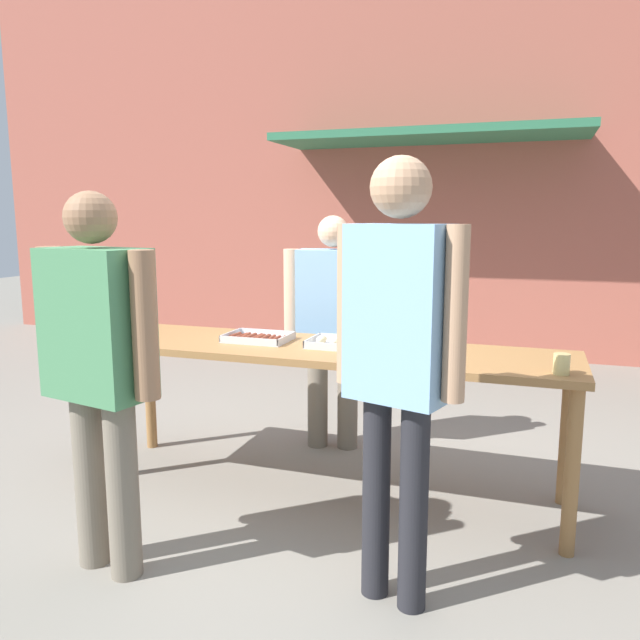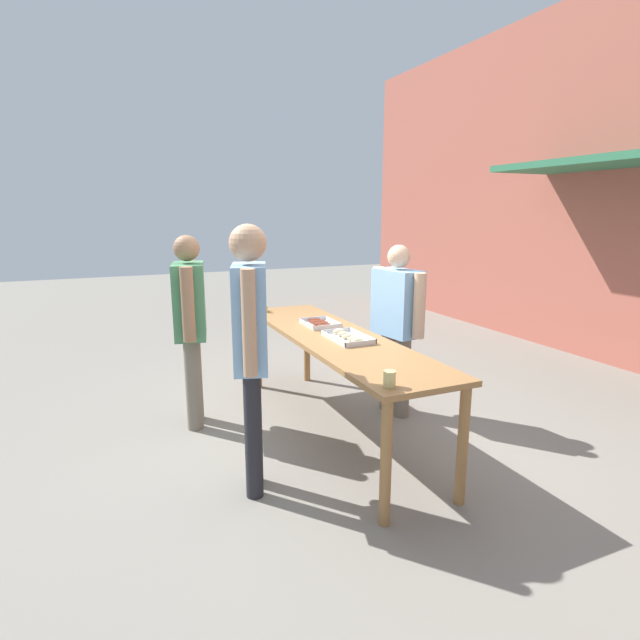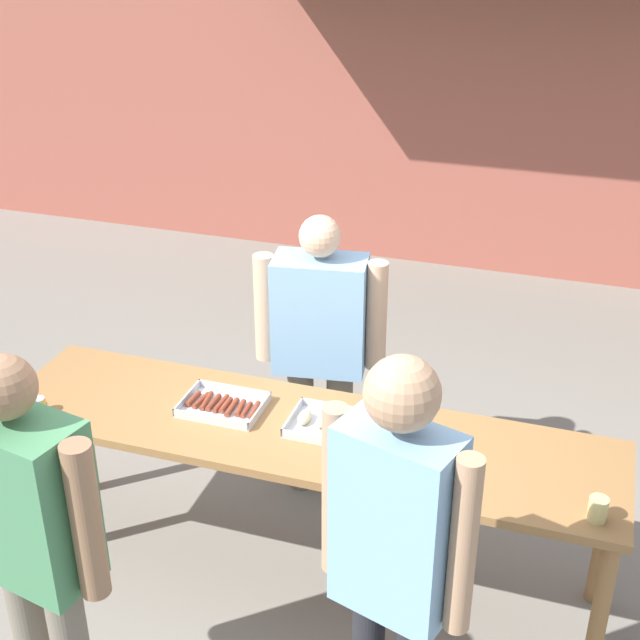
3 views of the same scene
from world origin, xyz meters
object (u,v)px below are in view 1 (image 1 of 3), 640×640
person_server_behind_table (333,314)px  person_customer_with_cup (398,342)px  food_tray_buns (350,344)px  person_customer_holding_hotdog (99,355)px  condiment_jar_ketchup (116,335)px  food_tray_sausages (258,338)px  condiment_jar_mustard (104,334)px  beer_cup (562,364)px

person_server_behind_table → person_customer_with_cup: (0.77, -1.59, 0.16)m
food_tray_buns → person_customer_holding_hotdog: 1.37m
food_tray_buns → person_server_behind_table: person_server_behind_table is taller
condiment_jar_ketchup → person_customer_with_cup: size_ratio=0.04×
person_server_behind_table → person_customer_holding_hotdog: bearing=-114.1°
condiment_jar_ketchup → person_customer_holding_hotdog: (0.54, -0.83, 0.10)m
food_tray_sausages → condiment_jar_mustard: condiment_jar_mustard is taller
condiment_jar_mustard → condiment_jar_ketchup: bearing=-3.7°
person_server_behind_table → person_customer_with_cup: person_customer_with_cup is taller
condiment_jar_mustard → person_customer_holding_hotdog: 1.05m
food_tray_buns → person_server_behind_table: (-0.31, 0.66, 0.05)m
food_tray_buns → beer_cup: 1.13m
condiment_jar_mustard → person_server_behind_table: person_server_behind_table is taller
condiment_jar_mustard → person_server_behind_table: size_ratio=0.04×
food_tray_buns → person_customer_holding_hotdog: size_ratio=0.27×
food_tray_sausages → person_server_behind_table: person_server_behind_table is taller
condiment_jar_ketchup → person_customer_holding_hotdog: person_customer_holding_hotdog is taller
food_tray_sausages → condiment_jar_ketchup: condiment_jar_ketchup is taller
food_tray_sausages → person_customer_holding_hotdog: bearing=-101.9°
food_tray_sausages → person_customer_holding_hotdog: size_ratio=0.22×
condiment_jar_mustard → person_server_behind_table: bearing=40.1°
food_tray_sausages → beer_cup: 1.67m
condiment_jar_ketchup → person_server_behind_table: size_ratio=0.04×
person_customer_with_cup → person_server_behind_table: bearing=-47.1°
beer_cup → person_customer_with_cup: person_customer_with_cup is taller
condiment_jar_ketchup → person_server_behind_table: 1.39m
food_tray_buns → person_customer_holding_hotdog: (-0.79, -1.12, 0.12)m
food_tray_buns → condiment_jar_mustard: size_ratio=6.49×
condiment_jar_ketchup → beer_cup: beer_cup is taller
condiment_jar_mustard → beer_cup: bearing=0.2°
condiment_jar_mustard → condiment_jar_ketchup: (0.09, -0.01, 0.00)m
person_customer_with_cup → condiment_jar_ketchup: bearing=-3.0°
condiment_jar_mustard → condiment_jar_ketchup: 0.09m
condiment_jar_ketchup → person_server_behind_table: bearing=42.6°
condiment_jar_ketchup → person_customer_with_cup: bearing=-19.9°
condiment_jar_ketchup → food_tray_buns: bearing=11.9°
beer_cup → condiment_jar_ketchup: bearing=-179.7°
beer_cup → condiment_jar_mustard: bearing=-179.8°
food_tray_buns → person_server_behind_table: 0.73m
food_tray_buns → condiment_jar_mustard: bearing=-169.0°
food_tray_sausages → food_tray_buns: size_ratio=0.80×
condiment_jar_mustard → person_customer_holding_hotdog: size_ratio=0.04×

